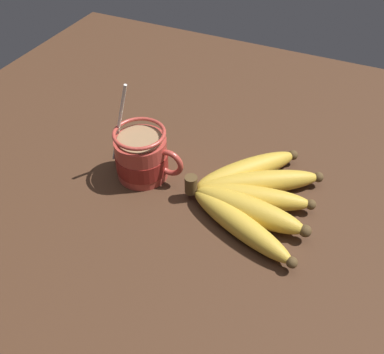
{
  "coord_description": "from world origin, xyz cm",
  "views": [
    {
      "loc": [
        22.88,
        -45.15,
        51.16
      ],
      "look_at": [
        2.58,
        -1.06,
        6.41
      ],
      "focal_mm": 40.0,
      "sensor_mm": 36.0,
      "label": 1
    }
  ],
  "objects": [
    {
      "name": "table",
      "position": [
        0.0,
        0.0,
        1.28
      ],
      "size": [
        109.53,
        109.53,
        2.57
      ],
      "color": "#422819",
      "rests_on": "ground"
    },
    {
      "name": "banana_bunch",
      "position": [
        11.59,
        0.81,
        4.46
      ],
      "size": [
        20.23,
        24.67,
        4.35
      ],
      "color": "#4C381E",
      "rests_on": "table"
    },
    {
      "name": "coffee_mug",
      "position": [
        -6.87,
        -0.41,
        6.41
      ],
      "size": [
        13.46,
        8.65,
        16.81
      ],
      "color": "#B23D33",
      "rests_on": "table"
    }
  ]
}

